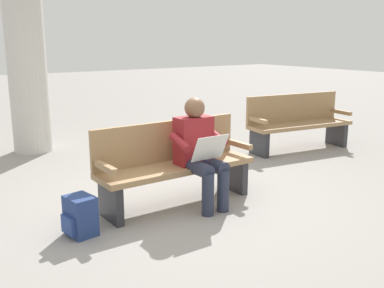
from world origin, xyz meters
TOP-DOWN VIEW (x-y plane):
  - ground_plane at (0.00, 0.00)m, footprint 40.00×40.00m
  - bench_near at (0.00, -0.07)m, footprint 1.80×0.50m
  - person_seated at (-0.18, 0.16)m, footprint 0.57×0.58m
  - backpack at (1.18, 0.16)m, footprint 0.30×0.31m
  - bench_far at (-3.00, -1.02)m, footprint 1.85×0.72m
  - support_pillar at (0.63, -3.36)m, footprint 0.60×0.60m

SIDE VIEW (x-z plane):
  - ground_plane at x=0.00m, z-range 0.00..0.00m
  - backpack at x=1.18m, z-range 0.00..0.37m
  - bench_near at x=0.00m, z-range 0.01..0.91m
  - bench_far at x=-3.00m, z-range 0.01..0.91m
  - person_seated at x=-0.18m, z-range 0.04..1.22m
  - support_pillar at x=0.63m, z-range 0.00..3.84m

